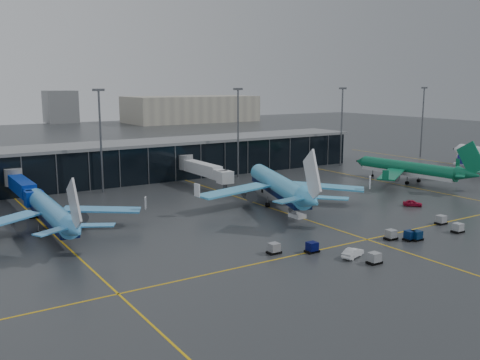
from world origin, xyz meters
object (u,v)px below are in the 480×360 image
airliner_klm_near (279,173)px  service_van_white (353,253)px  airliner_arkefly (50,200)px  mobile_airstair (297,214)px  airliner_aer_lingus (408,160)px  service_van_red (413,203)px  baggage_carts (388,238)px

airliner_klm_near → service_van_white: airliner_klm_near is taller
airliner_arkefly → service_van_white: bearing=-47.0°
airliner_klm_near → mobile_airstair: bearing=-89.2°
airliner_arkefly → mobile_airstair: airliner_arkefly is taller
airliner_aer_lingus → service_van_red: size_ratio=9.61×
baggage_carts → service_van_red: baggage_carts is taller
airliner_aer_lingus → baggage_carts: size_ratio=0.99×
mobile_airstair → service_van_red: 28.38m
baggage_carts → airliner_klm_near: bearing=86.7°
mobile_airstair → service_van_white: 25.88m
baggage_carts → service_van_white: size_ratio=8.73×
mobile_airstair → service_van_white: mobile_airstair is taller
airliner_arkefly → service_van_red: airliner_arkefly is taller
airliner_arkefly → baggage_carts: bearing=-37.7°
airliner_arkefly → baggage_carts: size_ratio=0.97×
service_van_red → airliner_aer_lingus: bearing=-1.4°
airliner_arkefly → mobile_airstair: size_ratio=11.27×
airliner_arkefly → baggage_carts: 60.28m
baggage_carts → service_van_red: bearing=31.8°
airliner_aer_lingus → service_van_red: 30.50m
airliner_arkefly → airliner_aer_lingus: size_ratio=0.98×
baggage_carts → service_van_white: bearing=-166.6°
baggage_carts → mobile_airstair: mobile_airstair is taller
airliner_klm_near → airliner_aer_lingus: 46.00m
airliner_klm_near → mobile_airstair: size_ratio=13.30×
airliner_klm_near → service_van_red: 30.27m
service_van_white → airliner_klm_near: bearing=-37.8°
service_van_red → airliner_klm_near: bearing=99.5°
mobile_airstair → service_van_white: size_ratio=0.75×
airliner_klm_near → baggage_carts: bearing=-73.6°
airliner_aer_lingus → service_van_white: bearing=-151.9°
airliner_aer_lingus → mobile_airstair: airliner_aer_lingus is taller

